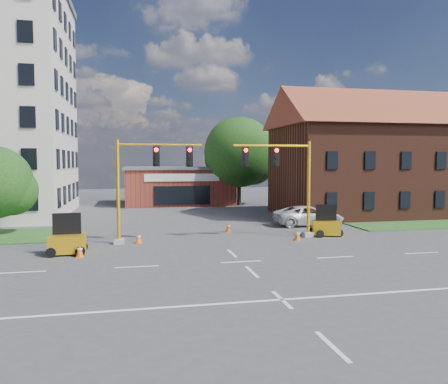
{
  "coord_description": "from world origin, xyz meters",
  "views": [
    {
      "loc": [
        -5.11,
        -20.45,
        4.9
      ],
      "look_at": [
        1.23,
        10.0,
        2.73
      ],
      "focal_mm": 35.0,
      "sensor_mm": 36.0,
      "label": 1
    }
  ],
  "objects_px": {
    "signal_mast_east": "(285,177)",
    "trailer_east": "(326,226)",
    "signal_mast_west": "(146,178)",
    "pickup_white": "(308,216)",
    "trailer_west": "(67,242)"
  },
  "relations": [
    {
      "from": "trailer_west",
      "to": "pickup_white",
      "type": "height_order",
      "value": "trailer_west"
    },
    {
      "from": "signal_mast_east",
      "to": "signal_mast_west",
      "type": "bearing_deg",
      "value": 180.0
    },
    {
      "from": "signal_mast_west",
      "to": "pickup_white",
      "type": "height_order",
      "value": "signal_mast_west"
    },
    {
      "from": "trailer_east",
      "to": "pickup_white",
      "type": "height_order",
      "value": "trailer_east"
    },
    {
      "from": "signal_mast_west",
      "to": "pickup_white",
      "type": "relative_size",
      "value": 1.15
    },
    {
      "from": "signal_mast_east",
      "to": "trailer_east",
      "type": "bearing_deg",
      "value": 3.08
    },
    {
      "from": "signal_mast_east",
      "to": "pickup_white",
      "type": "xyz_separation_m",
      "value": [
        3.68,
        4.81,
        -3.17
      ]
    },
    {
      "from": "signal_mast_west",
      "to": "signal_mast_east",
      "type": "xyz_separation_m",
      "value": [
        8.71,
        0.0,
        0.0
      ]
    },
    {
      "from": "signal_mast_west",
      "to": "pickup_white",
      "type": "bearing_deg",
      "value": 21.23
    },
    {
      "from": "pickup_white",
      "to": "trailer_east",
      "type": "bearing_deg",
      "value": 170.97
    },
    {
      "from": "signal_mast_west",
      "to": "signal_mast_east",
      "type": "distance_m",
      "value": 8.71
    },
    {
      "from": "signal_mast_east",
      "to": "trailer_east",
      "type": "height_order",
      "value": "signal_mast_east"
    },
    {
      "from": "signal_mast_east",
      "to": "pickup_white",
      "type": "bearing_deg",
      "value": 52.59
    },
    {
      "from": "signal_mast_east",
      "to": "trailer_east",
      "type": "xyz_separation_m",
      "value": [
        2.96,
        0.16,
        -3.3
      ]
    },
    {
      "from": "signal_mast_west",
      "to": "trailer_east",
      "type": "xyz_separation_m",
      "value": [
        11.67,
        0.16,
        -3.3
      ]
    }
  ]
}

